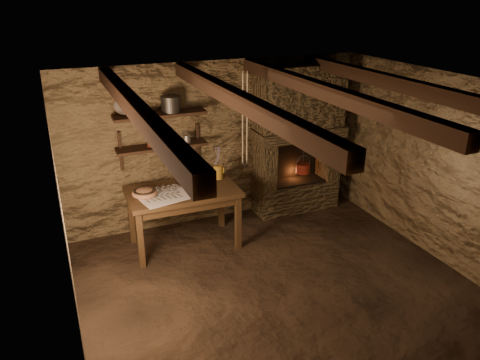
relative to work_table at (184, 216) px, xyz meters
name	(u,v)px	position (x,y,z in m)	size (l,w,h in m)	color
floor	(275,284)	(0.73, -1.32, -0.45)	(4.50, 4.50, 0.00)	black
back_wall	(216,143)	(0.73, 0.68, 0.75)	(4.50, 0.04, 2.40)	brown
front_wall	(399,293)	(0.73, -3.32, 0.75)	(4.50, 0.04, 2.40)	brown
left_wall	(65,231)	(-1.52, -1.32, 0.75)	(0.04, 4.00, 2.40)	brown
right_wall	(434,166)	(2.98, -1.32, 0.75)	(0.04, 4.00, 2.40)	brown
ceiling	(281,86)	(0.73, -1.32, 1.95)	(4.50, 4.00, 0.04)	black
beam_far_left	(135,108)	(-0.77, -1.32, 1.86)	(0.14, 3.95, 0.16)	black
beam_mid_left	(236,99)	(0.23, -1.32, 1.86)	(0.14, 3.95, 0.16)	black
beam_mid_right	(323,91)	(1.23, -1.32, 1.86)	(0.14, 3.95, 0.16)	black
beam_far_right	(398,84)	(2.23, -1.32, 1.86)	(0.14, 3.95, 0.16)	black
shelf_lower	(162,146)	(-0.12, 0.52, 0.85)	(1.25, 0.30, 0.04)	black
shelf_upper	(160,115)	(-0.12, 0.52, 1.30)	(1.25, 0.30, 0.04)	black
hearth	(298,136)	(1.98, 0.45, 0.78)	(1.43, 0.51, 2.30)	#382D1C
work_table	(184,216)	(0.00, 0.00, 0.00)	(1.48, 0.87, 0.84)	#372413
linen_cloth	(165,196)	(-0.27, -0.12, 0.39)	(0.63, 0.51, 0.01)	beige
pewter_cutlery_row	(165,196)	(-0.27, -0.14, 0.40)	(0.53, 0.20, 0.01)	gray
drinking_glasses	(163,189)	(-0.25, 0.00, 0.44)	(0.20, 0.06, 0.08)	silver
stoneware_jug	(218,165)	(0.58, 0.19, 0.58)	(0.16, 0.16, 0.46)	#A1741F
wooden_bowl	(144,193)	(-0.51, 0.00, 0.42)	(0.33, 0.33, 0.12)	#91603E
iron_stockpot	(171,105)	(0.04, 0.52, 1.42)	(0.26, 0.26, 0.20)	#33312D
tin_pan	(123,106)	(-0.57, 0.62, 1.44)	(0.24, 0.24, 0.03)	#AAAAA5
small_kettle	(187,139)	(0.24, 0.52, 0.92)	(0.15, 0.11, 0.15)	#AAAAA5
rusty_tin	(150,144)	(-0.28, 0.52, 0.91)	(0.08, 0.08, 0.08)	#541D10
red_pot	(303,168)	(2.07, 0.40, 0.26)	(0.25, 0.25, 0.54)	maroon
hanging_ropes	(245,118)	(0.78, -0.27, 1.35)	(0.08, 0.08, 1.20)	#C6B98C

